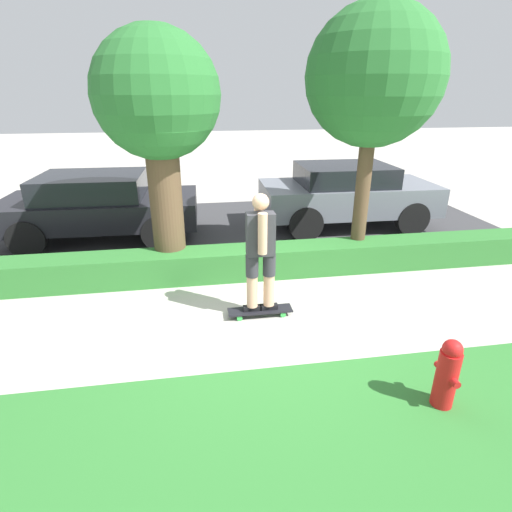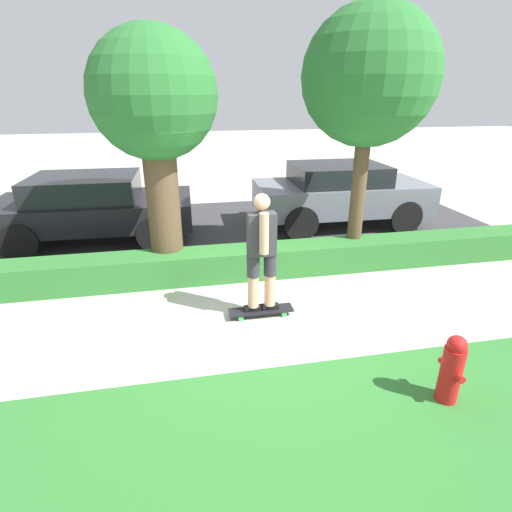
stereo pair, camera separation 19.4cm
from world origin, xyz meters
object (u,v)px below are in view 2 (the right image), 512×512
skateboard (261,310)px  fire_hydrant (452,369)px  tree_mid (369,79)px  parked_car_middle (340,193)px  parked_car_front (92,206)px  tree_near (155,106)px  skater_person (262,251)px

skateboard → fire_hydrant: fire_hydrant is taller
tree_mid → parked_car_middle: size_ratio=1.08×
skateboard → parked_car_front: bearing=127.1°
skateboard → tree_near: bearing=128.4°
tree_near → tree_mid: bearing=-1.3°
skateboard → parked_car_front: 4.84m
skateboard → skater_person: (0.00, 0.00, 0.93)m
skateboard → tree_near: 3.46m
parked_car_middle → fire_hydrant: bearing=-100.1°
tree_near → parked_car_middle: tree_near is taller
parked_car_middle → skateboard: bearing=-124.3°
fire_hydrant → skateboard: bearing=127.1°
skateboard → parked_car_middle: parked_car_middle is taller
parked_car_front → fire_hydrant: (4.44, -5.87, -0.37)m
parked_car_middle → parked_car_front: bearing=-178.9°
tree_near → fire_hydrant: tree_near is taller
skater_person → parked_car_front: skater_person is taller
skateboard → skater_person: skater_person is taller
tree_near → parked_car_middle: size_ratio=0.98×
skater_person → parked_car_front: bearing=127.1°
tree_near → parked_car_front: 3.37m
skateboard → tree_mid: bearing=37.2°
skateboard → fire_hydrant: (1.56, -2.05, 0.31)m
tree_near → parked_car_front: bearing=126.1°
parked_car_middle → fire_hydrant: size_ratio=5.13×
parked_car_middle → fire_hydrant: parked_car_middle is taller
parked_car_middle → tree_near: bearing=-150.7°
skateboard → tree_near: (-1.32, 1.66, 2.74)m
tree_near → parked_car_middle: 5.00m
parked_car_front → parked_car_middle: (5.59, 0.01, 0.04)m
fire_hydrant → tree_near: bearing=127.7°
parked_car_front → fire_hydrant: 7.37m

